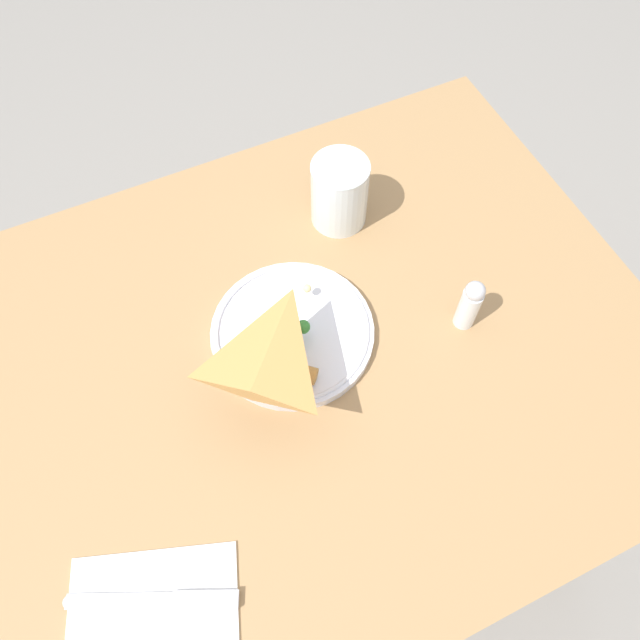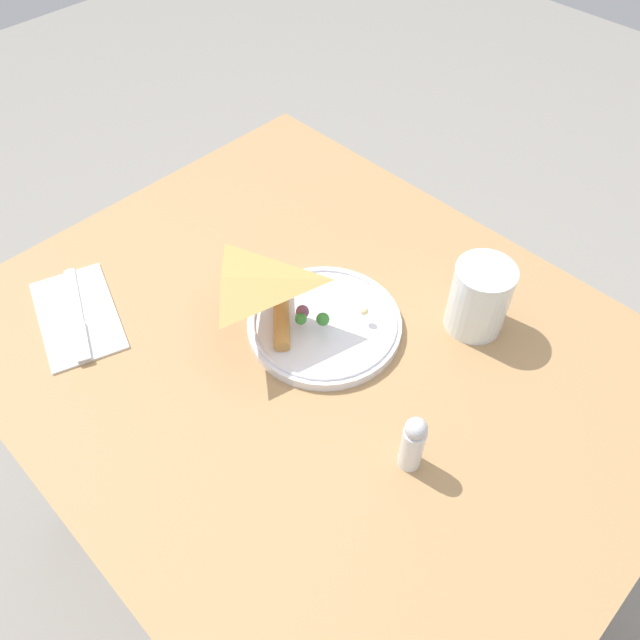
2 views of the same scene
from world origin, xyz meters
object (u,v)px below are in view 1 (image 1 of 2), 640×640
(butter_knife, at_px, (162,600))
(salt_shaker, at_px, (470,304))
(dining_table, at_px, (314,383))
(plate_pizza, at_px, (293,330))
(napkin_folded, at_px, (153,601))
(milk_glass, at_px, (339,195))

(butter_knife, distance_m, salt_shaker, 0.54)
(dining_table, bearing_deg, butter_knife, 36.77)
(plate_pizza, xyz_separation_m, butter_knife, (0.28, 0.26, -0.01))
(napkin_folded, distance_m, butter_knife, 0.01)
(milk_glass, relative_size, salt_shaker, 1.18)
(dining_table, xyz_separation_m, napkin_folded, (0.30, 0.22, 0.11))
(plate_pizza, xyz_separation_m, salt_shaker, (-0.23, 0.08, 0.03))
(butter_knife, bearing_deg, dining_table, -119.24)
(napkin_folded, distance_m, salt_shaker, 0.55)
(milk_glass, bearing_deg, napkin_folded, 43.58)
(salt_shaker, bearing_deg, napkin_folded, 18.01)
(dining_table, height_order, butter_knife, butter_knife)
(milk_glass, xyz_separation_m, napkin_folded, (0.44, 0.42, -0.05))
(dining_table, height_order, salt_shaker, salt_shaker)
(butter_knife, bearing_deg, milk_glass, -111.51)
(napkin_folded, bearing_deg, dining_table, -144.63)
(butter_knife, bearing_deg, napkin_folded, 0.00)
(dining_table, relative_size, butter_knife, 5.13)
(plate_pizza, bearing_deg, milk_glass, -132.54)
(plate_pizza, distance_m, napkin_folded, 0.38)
(dining_table, bearing_deg, plate_pizza, -66.27)
(dining_table, relative_size, napkin_folded, 4.48)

